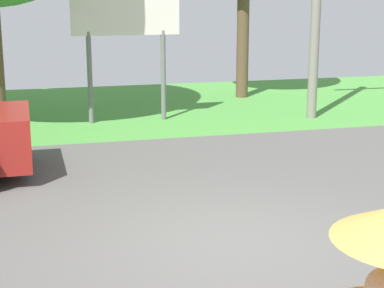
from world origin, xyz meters
TOP-DOWN VIEW (x-y plane):
  - ground_plane at (0.00, 2.95)m, footprint 40.00×22.00m
  - roadside_billboard at (-0.10, 8.08)m, footprint 2.60×0.12m

SIDE VIEW (x-z plane):
  - ground_plane at x=0.00m, z-range -0.15..0.05m
  - roadside_billboard at x=-0.10m, z-range 0.80..4.30m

